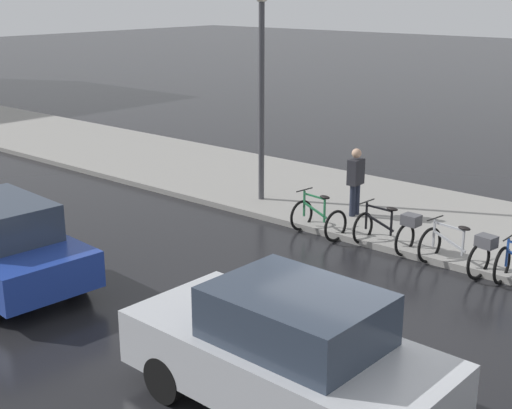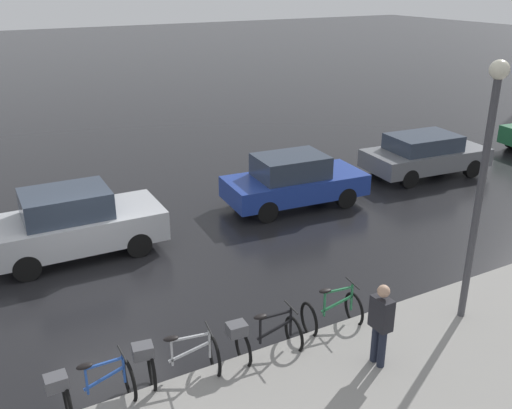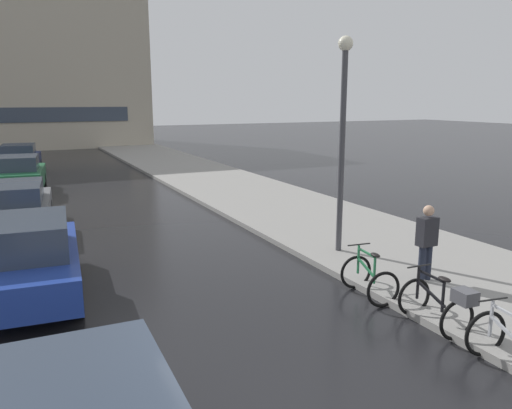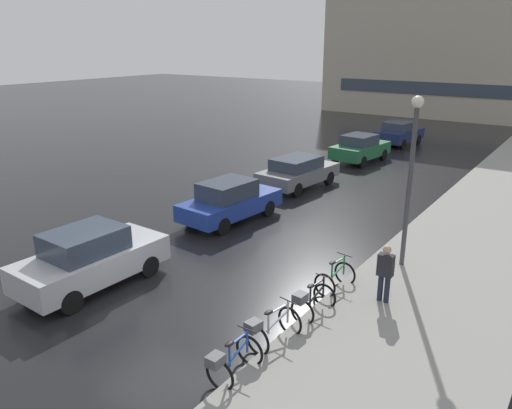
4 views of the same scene
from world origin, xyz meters
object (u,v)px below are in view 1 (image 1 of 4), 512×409
at_px(car_silver, 287,353).
at_px(bicycle_second, 461,249).
at_px(bicycle_third, 390,229).
at_px(pedestrian, 355,180).
at_px(streetlamp, 262,74).
at_px(bicycle_farthest, 318,219).

bearing_deg(car_silver, bicycle_second, 3.65).
xyz_separation_m(bicycle_third, pedestrian, (1.25, 1.66, 0.48)).
xyz_separation_m(bicycle_second, streetlamp, (1.04, 5.78, 2.76)).
bearing_deg(bicycle_second, bicycle_farthest, 89.93).
distance_m(bicycle_second, streetlamp, 6.49).
distance_m(bicycle_third, bicycle_farthest, 1.70).
relative_size(car_silver, streetlamp, 0.82).
bearing_deg(car_silver, bicycle_farthest, 32.25).
height_order(car_silver, streetlamp, streetlamp).
distance_m(bicycle_second, car_silver, 5.84).
relative_size(bicycle_third, pedestrian, 0.80).
height_order(bicycle_second, car_silver, car_silver).
relative_size(bicycle_second, pedestrian, 0.86).
relative_size(bicycle_third, car_silver, 0.32).
bearing_deg(pedestrian, bicycle_third, -127.06).
bearing_deg(bicycle_second, pedestrian, 66.65).
distance_m(bicycle_third, car_silver, 6.30).
bearing_deg(bicycle_third, pedestrian, 52.94).
bearing_deg(bicycle_farthest, streetlamp, 67.40).
height_order(bicycle_farthest, car_silver, car_silver).
bearing_deg(streetlamp, pedestrian, -81.49).
distance_m(car_silver, pedestrian, 8.09).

